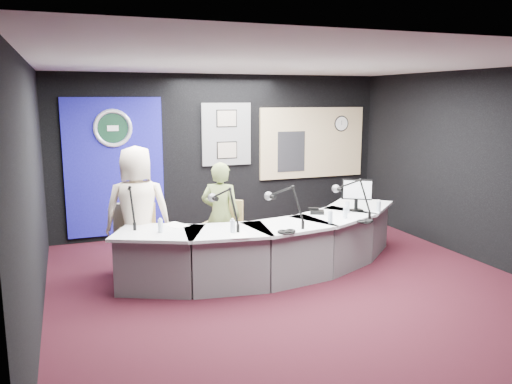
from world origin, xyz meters
name	(u,v)px	position (x,y,z in m)	size (l,w,h in m)	color
ground	(292,285)	(0.00, 0.00, 0.00)	(6.00, 6.00, 0.00)	black
ceiling	(295,63)	(0.00, 0.00, 2.80)	(6.00, 6.00, 0.02)	silver
wall_back	(224,154)	(0.00, 3.00, 1.40)	(6.00, 0.02, 2.80)	black
wall_front	(469,240)	(0.00, -3.00, 1.40)	(6.00, 0.02, 2.80)	black
wall_left	(33,194)	(-3.00, 0.00, 1.40)	(0.02, 6.00, 2.80)	black
wall_right	(482,167)	(3.00, 0.00, 1.40)	(0.02, 6.00, 2.80)	black
broadcast_desk	(272,246)	(-0.05, 0.55, 0.38)	(4.50, 1.90, 0.75)	silver
backdrop_panel	(115,167)	(-1.90, 2.97, 1.25)	(1.60, 0.05, 2.30)	navy
agency_seal	(113,128)	(-1.90, 2.93, 1.90)	(0.63, 0.63, 0.07)	silver
seal_center	(113,128)	(-1.90, 2.94, 1.90)	(0.48, 0.48, 0.01)	black
pinboard	(226,134)	(0.05, 2.97, 1.75)	(0.90, 0.04, 1.10)	slate
framed_photo_upper	(227,118)	(0.05, 2.94, 2.03)	(0.34, 0.02, 0.27)	gray
framed_photo_lower	(227,150)	(0.05, 2.94, 1.47)	(0.34, 0.02, 0.27)	gray
booth_window_frame	(312,143)	(1.75, 2.97, 1.55)	(2.12, 0.06, 1.32)	tan
booth_glow	(313,143)	(1.75, 2.96, 1.55)	(2.00, 0.02, 1.20)	#FFC9A1
equipment_rack	(291,152)	(1.30, 2.94, 1.40)	(0.55, 0.02, 0.75)	black
wall_clock	(341,124)	(2.35, 2.94, 1.90)	(0.28, 0.28, 0.01)	white
armchair_left	(139,242)	(-1.80, 1.04, 0.47)	(0.53, 0.53, 0.95)	#AB894E
armchair_right	(221,239)	(-0.67, 0.97, 0.43)	(0.48, 0.48, 0.86)	#AB894E
draped_jacket	(132,228)	(-1.85, 1.29, 0.62)	(0.50, 0.10, 0.70)	slate
person_man	(138,212)	(-1.80, 1.04, 0.89)	(0.87, 0.57, 1.78)	beige
person_woman	(221,216)	(-0.67, 0.97, 0.76)	(0.55, 0.36, 1.52)	olive
computer_monitor	(357,189)	(1.31, 0.63, 1.07)	(0.42, 0.02, 0.29)	black
desk_phone	(317,212)	(0.69, 0.66, 0.78)	(0.20, 0.16, 0.05)	black
headphones_near	(365,221)	(1.04, -0.04, 0.77)	(0.20, 0.20, 0.03)	black
headphones_far	(287,231)	(-0.16, -0.16, 0.77)	(0.21, 0.21, 0.04)	black
paper_stack	(175,225)	(-1.36, 0.71, 0.75)	(0.23, 0.33, 0.00)	white
notepad	(239,235)	(-0.74, -0.05, 0.75)	(0.22, 0.31, 0.00)	white
boom_mic_a	(128,202)	(-1.92, 0.94, 1.05)	(0.18, 0.74, 0.60)	black
boom_mic_b	(225,205)	(-0.79, 0.37, 1.05)	(0.28, 0.72, 0.60)	black
boom_mic_c	(285,202)	(0.00, 0.23, 1.05)	(0.36, 0.69, 0.60)	black
boom_mic_d	(352,194)	(1.10, 0.40, 1.05)	(0.33, 0.70, 0.60)	black
water_bottles	(282,216)	(-0.01, 0.32, 0.84)	(3.25, 0.54, 0.18)	silver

